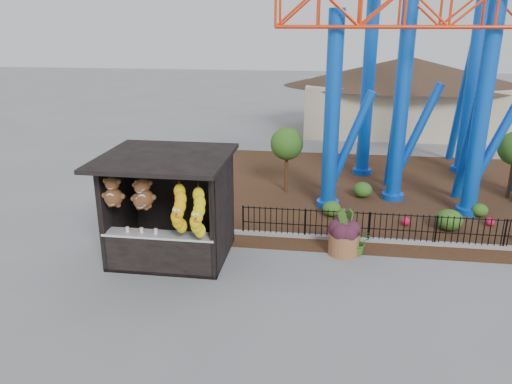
# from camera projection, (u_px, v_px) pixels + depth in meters

# --- Properties ---
(ground) EXTENTS (120.00, 120.00, 0.00)m
(ground) POSITION_uv_depth(u_px,v_px,m) (269.00, 282.00, 13.27)
(ground) COLOR slate
(ground) RESTS_ON ground
(mulch_bed) EXTENTS (18.00, 12.00, 0.02)m
(mulch_bed) POSITION_uv_depth(u_px,v_px,m) (390.00, 192.00, 20.22)
(mulch_bed) COLOR #331E11
(mulch_bed) RESTS_ON ground
(curb) EXTENTS (18.00, 0.18, 0.12)m
(curb) POSITION_uv_depth(u_px,v_px,m) (408.00, 242.00, 15.52)
(curb) COLOR gray
(curb) RESTS_ON ground
(prize_booth) EXTENTS (3.50, 3.40, 3.12)m
(prize_booth) POSITION_uv_depth(u_px,v_px,m) (167.00, 210.00, 14.00)
(prize_booth) COLOR black
(prize_booth) RESTS_ON ground
(picket_fence) EXTENTS (12.20, 0.06, 1.00)m
(picket_fence) POSITION_uv_depth(u_px,v_px,m) (439.00, 231.00, 15.25)
(picket_fence) COLOR black
(picket_fence) RESTS_ON ground
(roller_coaster) EXTENTS (11.00, 6.37, 10.82)m
(roller_coaster) POSITION_uv_depth(u_px,v_px,m) (436.00, 25.00, 18.19)
(roller_coaster) COLOR blue
(roller_coaster) RESTS_ON ground
(terracotta_planter) EXTENTS (0.95, 0.95, 0.66)m
(terracotta_planter) POSITION_uv_depth(u_px,v_px,m) (344.00, 243.00, 14.80)
(terracotta_planter) COLOR brown
(terracotta_planter) RESTS_ON ground
(planter_foliage) EXTENTS (0.70, 0.70, 0.64)m
(planter_foliage) POSITION_uv_depth(u_px,v_px,m) (345.00, 223.00, 14.59)
(planter_foliage) COLOR #341521
(planter_foliage) RESTS_ON terracotta_planter
(potted_plant) EXTENTS (0.81, 0.72, 0.81)m
(potted_plant) POSITION_uv_depth(u_px,v_px,m) (358.00, 242.00, 14.74)
(potted_plant) COLOR #2F5C1B
(potted_plant) RESTS_ON ground
(landscaping) EXTENTS (8.26, 3.98, 0.69)m
(landscaping) POSITION_uv_depth(u_px,v_px,m) (423.00, 210.00, 17.50)
(landscaping) COLOR #2C5418
(landscaping) RESTS_ON mulch_bed
(pavilion) EXTENTS (15.00, 15.00, 4.80)m
(pavilion) POSITION_uv_depth(u_px,v_px,m) (407.00, 82.00, 30.19)
(pavilion) COLOR #BFAD8C
(pavilion) RESTS_ON ground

